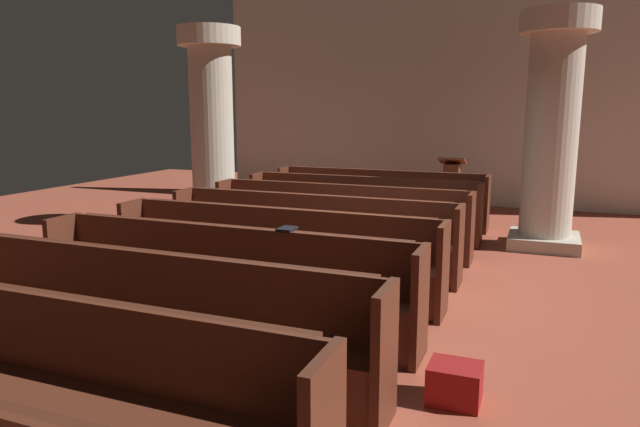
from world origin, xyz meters
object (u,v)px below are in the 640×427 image
lectern (451,191)px  kneeler_box_red (455,383)px  pew_row_5 (222,277)px  hymn_book (287,229)px  pew_row_2 (339,217)px  pew_row_7 (29,375)px  pew_row_3 (310,231)px  pew_row_0 (379,196)px  pew_row_6 (147,315)px  pillar_aisle_side (552,128)px  pillar_far_side (212,124)px  pew_row_4 (273,250)px  pew_row_1 (361,205)px

lectern → kneeler_box_red: lectern is taller
pew_row_5 → hymn_book: hymn_book is taller
pew_row_2 → pew_row_7: same height
pew_row_3 → lectern: 4.49m
pew_row_5 → pew_row_0: bearing=90.0°
pew_row_5 → pew_row_3: bearing=90.0°
pew_row_0 → pew_row_6: (0.00, -6.15, 0.00)m
hymn_book → pew_row_2: bearing=101.0°
kneeler_box_red → pew_row_7: bearing=-145.1°
pew_row_2 → hymn_book: bearing=-79.0°
pew_row_7 → pillar_aisle_side: bearing=67.5°
pew_row_3 → lectern: lectern is taller
pew_row_2 → pew_row_3: 1.03m
pew_row_6 → pillar_far_side: size_ratio=1.11×
pew_row_2 → pew_row_4: size_ratio=1.00×
pew_row_5 → pillar_aisle_side: (2.66, 4.37, 1.21)m
pew_row_3 → pillar_far_side: 3.51m
lectern → kneeler_box_red: size_ratio=3.10×
pew_row_2 → pew_row_1: bearing=90.0°
pew_row_1 → pew_row_7: bearing=-90.0°
pew_row_5 → lectern: (1.01, 6.42, -0.03)m
pew_row_3 → hymn_book: (0.56, -1.87, 0.44)m
pew_row_4 → lectern: bearing=79.4°
pew_row_0 → pew_row_2: bearing=-90.0°
pew_row_5 → hymn_book: bearing=18.1°
lectern → pew_row_1: bearing=-113.5°
pew_row_1 → pew_row_4: (0.00, -3.08, 0.00)m
pillar_aisle_side → kneeler_box_red: 5.20m
pillar_aisle_side → hymn_book: bearing=-116.6°
pew_row_7 → pillar_aisle_side: size_ratio=1.11×
hymn_book → lectern: bearing=85.9°
pew_row_1 → pew_row_6: (0.00, -5.13, 0.00)m
pew_row_7 → lectern: 8.53m
lectern → pew_row_2: bearing=-106.8°
pew_row_6 → pew_row_7: bearing=-90.0°
pew_row_5 → pew_row_7: size_ratio=1.00×
pew_row_2 → pew_row_3: same height
pew_row_0 → hymn_book: 4.99m
pew_row_3 → pew_row_6: 3.08m
pew_row_0 → kneeler_box_red: bearing=-69.4°
pew_row_2 → pew_row_6: 4.10m
pew_row_6 → pew_row_2: bearing=90.0°
pew_row_5 → pew_row_6: size_ratio=1.00×
pew_row_1 → kneeler_box_red: pew_row_1 is taller
pew_row_2 → pew_row_6: (0.00, -4.10, 0.00)m
pew_row_6 → pew_row_4: bearing=90.0°
pew_row_6 → kneeler_box_red: pew_row_6 is taller
pew_row_3 → pillar_aisle_side: 3.73m
pillar_far_side → pew_row_4: bearing=-49.4°
lectern → kneeler_box_red: 7.08m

